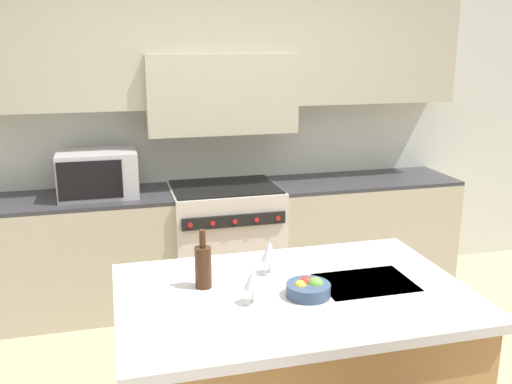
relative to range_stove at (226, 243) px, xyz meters
The scene contains 9 objects.
back_cabinetry 1.17m from the range_stove, 90.00° to the left, with size 10.00×0.46×2.70m.
back_counter 0.02m from the range_stove, 90.00° to the left, with size 3.90×0.62×0.92m.
range_stove is the anchor object (origin of this frame).
microwave 1.14m from the range_stove, behind, with size 0.57×0.39×0.34m.
kitchen_island 1.96m from the range_stove, 92.33° to the right, with size 1.60×1.06×0.94m.
wine_bottle 1.96m from the range_stove, 104.57° to the right, with size 0.08×0.08×0.28m.
wine_glass_near 2.14m from the range_stove, 98.15° to the right, with size 0.08×0.08×0.17m.
wine_glass_far 1.84m from the range_stove, 94.36° to the right, with size 0.08×0.08×0.17m.
fruit_bowl 2.09m from the range_stove, 90.89° to the right, with size 0.20×0.20×0.09m.
Camera 1 is at (-0.85, -2.48, 2.04)m, focal length 40.00 mm.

